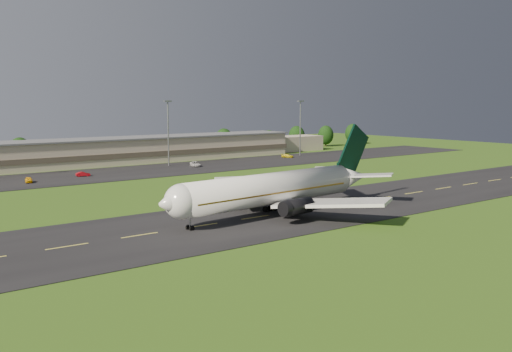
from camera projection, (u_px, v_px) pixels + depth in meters
ground at (344, 204)px, 112.36m from camera, size 360.00×360.00×0.00m
taxiway at (344, 204)px, 112.35m from camera, size 220.00×30.00×0.10m
apron at (167, 169)px, 169.01m from camera, size 260.00×30.00×0.10m
airliner at (274, 189)px, 101.04m from camera, size 51.27×42.01×15.57m
terminal at (149, 149)px, 191.38m from camera, size 145.00×16.00×8.40m
light_mast_centre at (168, 125)px, 176.66m from camera, size 2.40×1.20×20.35m
light_mast_east at (300, 121)px, 209.83m from camera, size 2.40×1.20×20.35m
tree_line at (186, 142)px, 211.04m from camera, size 196.62×10.14×10.74m
service_vehicle_a at (29, 180)px, 141.04m from camera, size 2.49×4.32×1.38m
service_vehicle_b at (83, 174)px, 152.66m from camera, size 3.95×2.09×1.24m
service_vehicle_c at (195, 164)px, 176.10m from camera, size 4.07×5.87×1.49m
service_vehicle_d at (287, 156)px, 203.47m from camera, size 3.98×4.54×1.26m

